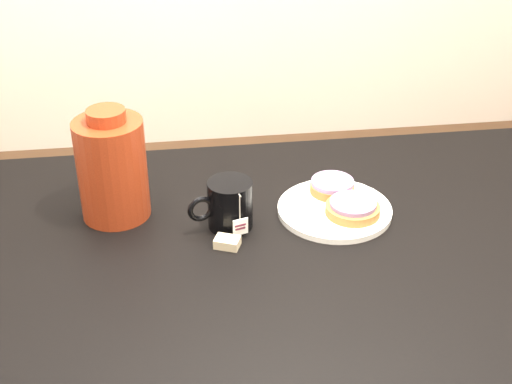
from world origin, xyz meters
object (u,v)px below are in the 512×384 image
plate (335,209)px  mug (229,204)px  table (305,290)px  bagel_front (353,208)px  bagel_package (112,168)px  bagel_back (332,186)px  teabag_pouch (227,242)px

plate → mug: bearing=-174.9°
table → bagel_front: (0.11, 0.10, 0.11)m
table → bagel_package: size_ratio=6.26×
table → bagel_package: bagel_package is taller
mug → bagel_front: bearing=-18.4°
bagel_back → teabag_pouch: size_ratio=2.02×
bagel_front → teabag_pouch: (-0.25, -0.06, -0.02)m
table → bagel_front: size_ratio=11.20×
mug → bagel_package: bagel_package is taller
bagel_front → bagel_package: bagel_package is taller
plate → bagel_package: bearing=172.7°
mug → teabag_pouch: (-0.01, -0.07, -0.04)m
plate → teabag_pouch: teabag_pouch is taller
mug → teabag_pouch: bearing=-115.8°
bagel_front → mug: 0.24m
mug → bagel_back: bearing=3.2°
mug → bagel_package: (-0.22, 0.07, 0.06)m
plate → bagel_back: bearing=82.0°
bagel_front → teabag_pouch: size_ratio=2.78×
table → bagel_package: bearing=151.7°
bagel_front → plate: bearing=136.9°
table → teabag_pouch: (-0.14, 0.04, 0.09)m
teabag_pouch → mug: bearing=80.6°
table → bagel_front: bearing=43.0°
table → bagel_front: bagel_front is taller
table → mug: (-0.13, 0.11, 0.13)m
bagel_front → bagel_package: 0.47m
teabag_pouch → bagel_package: bearing=145.2°
bagel_package → mug: bearing=-18.8°
bagel_back → teabag_pouch: bearing=-147.5°
bagel_package → table: bearing=-28.3°
table → teabag_pouch: bearing=162.8°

